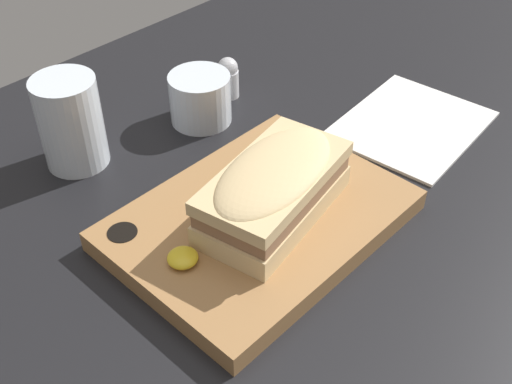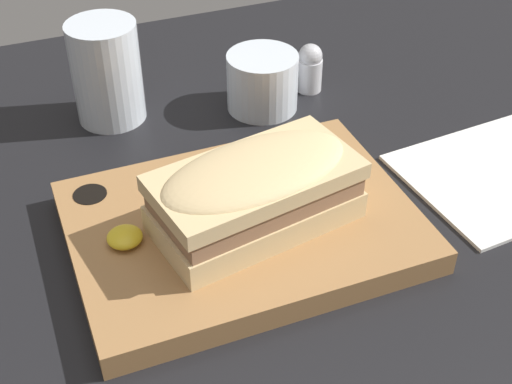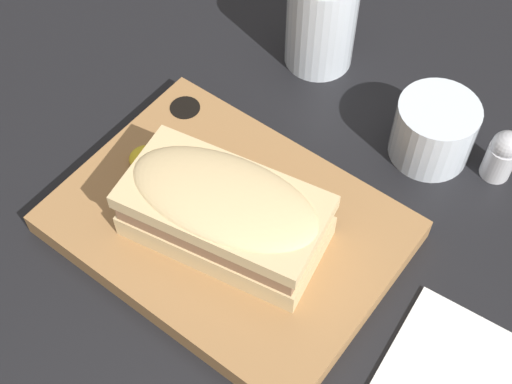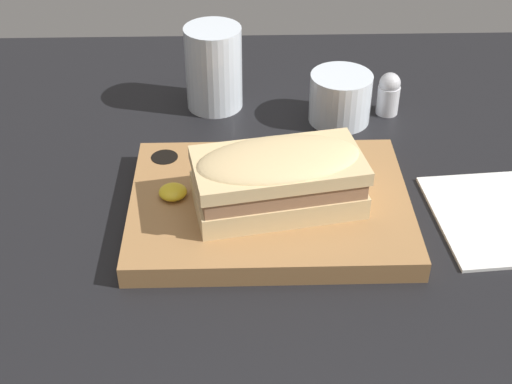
% 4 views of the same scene
% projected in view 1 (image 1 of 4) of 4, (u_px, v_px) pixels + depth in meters
% --- Properties ---
extents(dining_table, '(1.95, 0.93, 0.02)m').
position_uv_depth(dining_table, '(267.00, 218.00, 0.74)').
color(dining_table, black).
rests_on(dining_table, ground).
extents(serving_board, '(0.31, 0.23, 0.03)m').
position_uv_depth(serving_board, '(259.00, 220.00, 0.70)').
color(serving_board, '#9E7042').
rests_on(serving_board, dining_table).
extents(sandwich, '(0.19, 0.12, 0.07)m').
position_uv_depth(sandwich, '(274.00, 187.00, 0.67)').
color(sandwich, '#DBBC84').
rests_on(sandwich, serving_board).
extents(mustard_dollop, '(0.03, 0.03, 0.01)m').
position_uv_depth(mustard_dollop, '(183.00, 258.00, 0.63)').
color(mustard_dollop, gold).
rests_on(mustard_dollop, serving_board).
extents(water_glass, '(0.08, 0.08, 0.12)m').
position_uv_depth(water_glass, '(72.00, 128.00, 0.77)').
color(water_glass, silver).
rests_on(water_glass, dining_table).
extents(wine_glass, '(0.08, 0.08, 0.07)m').
position_uv_depth(wine_glass, '(200.00, 100.00, 0.85)').
color(wine_glass, silver).
rests_on(wine_glass, dining_table).
extents(napkin, '(0.21, 0.18, 0.00)m').
position_uv_depth(napkin, '(411.00, 125.00, 0.86)').
color(napkin, white).
rests_on(napkin, dining_table).
extents(salt_shaker, '(0.03, 0.03, 0.06)m').
position_uv_depth(salt_shaker, '(228.00, 77.00, 0.90)').
color(salt_shaker, silver).
rests_on(salt_shaker, dining_table).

